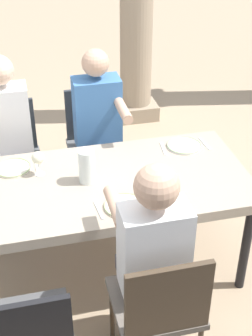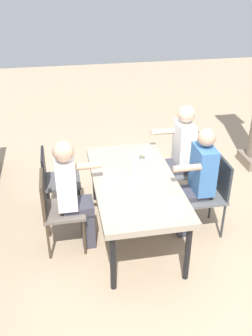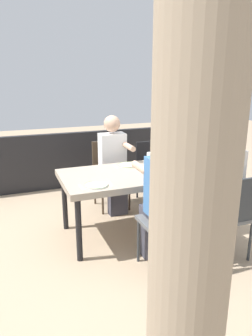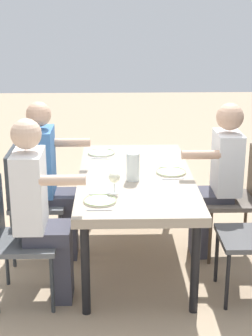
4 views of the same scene
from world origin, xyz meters
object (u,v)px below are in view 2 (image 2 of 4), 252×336
object	(u,v)px
diner_man_white	(73,192)
water_pitcher	(135,166)
chair_mid_north	(211,190)
plate_1	(109,183)
plate_2	(175,207)
diner_guest_third	(179,152)
chair_west_north	(191,165)
dining_table	(135,185)
plate_0	(147,153)
wine_glass_0	(142,152)
chair_west_south	(55,178)
chair_mid_south	(56,206)
diner_woman_green	(197,180)

from	to	relation	value
diner_man_white	water_pitcher	world-z (taller)	diner_man_white
chair_mid_north	plate_1	distance (m)	1.17
chair_mid_north	plate_2	xyz separation A→B (m)	(0.52, -0.59, 0.20)
diner_guest_third	chair_west_north	bearing A→B (deg)	89.11
dining_table	water_pitcher	bearing A→B (deg)	169.20
dining_table	chair_mid_north	distance (m)	0.88
chair_west_north	dining_table	bearing A→B (deg)	-55.87
plate_0	plate_1	xyz separation A→B (m)	(0.60, -0.56, -0.00)
chair_mid_north	wine_glass_0	bearing A→B (deg)	-124.62
chair_west_south	plate_0	world-z (taller)	chair_west_south
wine_glass_0	plate_2	xyz separation A→B (m)	(1.00, 0.11, -0.11)
chair_mid_north	plate_2	size ratio (longest dim) A/B	3.86
diner_man_white	wine_glass_0	xyz separation A→B (m)	(-0.48, 0.85, 0.16)
diner_man_white	diner_guest_third	distance (m)	1.51
chair_mid_south	diner_woman_green	xyz separation A→B (m)	(0.00, 1.55, 0.16)
diner_man_white	wine_glass_0	bearing A→B (deg)	119.47
dining_table	plate_2	world-z (taller)	plate_2
dining_table	wine_glass_0	xyz separation A→B (m)	(-0.41, 0.17, 0.18)
chair_mid_south	diner_man_white	xyz separation A→B (m)	(-0.00, 0.19, 0.16)
dining_table	chair_mid_south	size ratio (longest dim) A/B	1.93
diner_man_white	chair_west_south	bearing A→B (deg)	-164.13
water_pitcher	plate_2	bearing A→B (deg)	19.61
wine_glass_0	water_pitcher	distance (m)	0.32
diner_woman_green	chair_mid_north	bearing A→B (deg)	90.93
diner_guest_third	plate_1	distance (m)	1.15
chair_west_south	chair_mid_north	distance (m)	1.85
dining_table	chair_west_south	world-z (taller)	chair_west_south
chair_mid_north	plate_0	xyz separation A→B (m)	(-0.64, -0.60, 0.20)
plate_1	plate_2	xyz separation A→B (m)	(0.56, 0.57, 0.00)
chair_west_north	chair_west_south	xyz separation A→B (m)	(-0.00, -1.73, -0.00)
diner_woman_green	plate_0	xyz separation A→B (m)	(-0.65, -0.42, 0.05)
plate_0	wine_glass_0	bearing A→B (deg)	-31.66
dining_table	diner_woman_green	xyz separation A→B (m)	(0.07, 0.69, 0.03)
plate_0	wine_glass_0	world-z (taller)	wine_glass_0
chair_west_north	plate_1	world-z (taller)	chair_west_north
diner_man_white	plate_2	bearing A→B (deg)	61.58
diner_man_white	plate_2	world-z (taller)	diner_man_white
chair_west_north	wine_glass_0	bearing A→B (deg)	-75.92
diner_man_white	diner_guest_third	xyz separation A→B (m)	(-0.66, 1.36, 0.01)
plate_1	dining_table	bearing A→B (deg)	95.60
diner_woman_green	plate_2	distance (m)	0.66
plate_0	chair_mid_north	bearing A→B (deg)	42.89
diner_man_white	plate_0	bearing A→B (deg)	124.08
diner_woman_green	chair_west_north	bearing A→B (deg)	164.62
plate_0	water_pitcher	distance (m)	0.51
diner_guest_third	chair_mid_south	bearing A→B (deg)	-66.93
chair_west_north	diner_man_white	size ratio (longest dim) A/B	0.69
dining_table	wine_glass_0	world-z (taller)	wine_glass_0
chair_mid_north	diner_man_white	bearing A→B (deg)	-90.11
chair_west_north	plate_2	bearing A→B (deg)	-26.57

